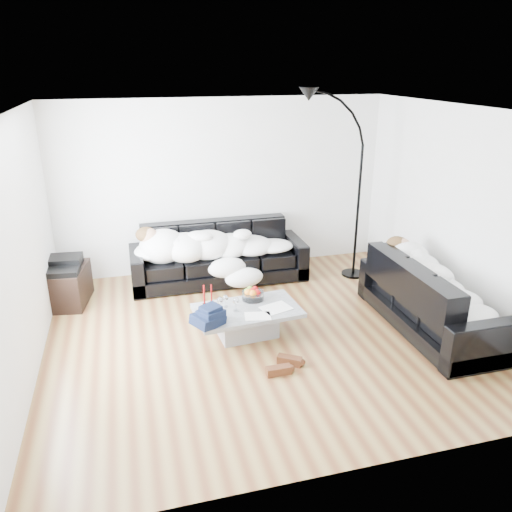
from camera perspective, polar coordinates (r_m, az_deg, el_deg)
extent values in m
plane|color=brown|center=(6.07, 0.74, -8.94)|extent=(5.00, 5.00, 0.00)
cube|color=silver|center=(7.65, -3.79, 7.94)|extent=(5.00, 0.02, 2.60)
cube|color=silver|center=(5.46, -25.38, 0.37)|extent=(0.02, 4.50, 2.60)
cube|color=silver|center=(6.63, 22.14, 4.33)|extent=(0.02, 4.50, 2.60)
plane|color=white|center=(5.27, 0.87, 16.30)|extent=(5.00, 5.00, 0.00)
cube|color=black|center=(7.39, -4.30, 0.30)|extent=(2.56, 0.88, 0.84)
cube|color=black|center=(6.40, 19.48, -4.31)|extent=(0.90, 2.10, 0.85)
ellipsoid|color=#0D5261|center=(6.76, 16.37, 0.13)|extent=(0.42, 0.38, 0.20)
cube|color=#939699|center=(5.97, -0.99, -7.54)|extent=(1.27, 0.81, 0.36)
cylinder|color=white|center=(6.07, -0.37, -4.28)|extent=(0.31, 0.31, 0.16)
cylinder|color=white|center=(5.90, -3.49, -5.18)|extent=(0.07, 0.07, 0.15)
cylinder|color=white|center=(5.83, -4.12, -5.47)|extent=(0.08, 0.08, 0.17)
cylinder|color=white|center=(5.79, -2.30, -5.53)|extent=(0.09, 0.09, 0.18)
cylinder|color=maroon|center=(5.93, -5.95, -4.52)|extent=(0.06, 0.06, 0.26)
cylinder|color=maroon|center=(5.98, -5.11, -4.38)|extent=(0.06, 0.06, 0.24)
cube|color=silver|center=(5.90, 2.31, -5.93)|extent=(0.40, 0.35, 0.01)
cube|color=silver|center=(5.71, 0.19, -6.86)|extent=(0.33, 0.26, 0.01)
cube|color=black|center=(7.18, -20.78, -3.19)|extent=(0.63, 0.81, 0.51)
cube|color=black|center=(7.06, -21.11, -0.84)|extent=(0.47, 0.38, 0.13)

